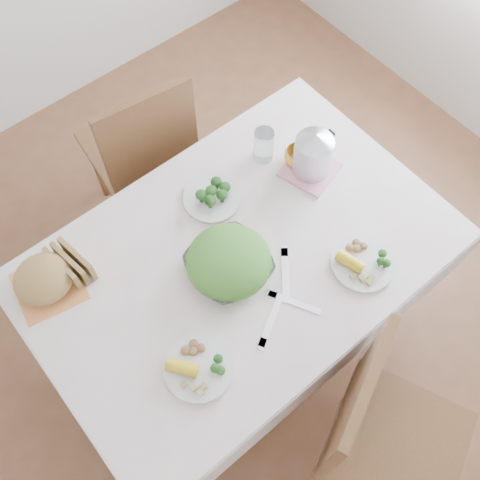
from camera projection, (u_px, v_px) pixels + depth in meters
floor at (239, 327)px, 2.68m from camera, size 3.60×3.60×0.00m
dining_table at (239, 297)px, 2.35m from camera, size 1.40×0.90×0.75m
tablecloth at (239, 255)px, 2.01m from camera, size 1.50×1.00×0.01m
chair_near at (395, 445)px, 1.98m from camera, size 0.59×0.59×1.00m
chair_far at (138, 148)px, 2.61m from camera, size 0.49×0.49×0.98m
salad_bowl at (229, 265)px, 1.95m from camera, size 0.29×0.29×0.07m
dinner_plate_left at (199, 368)px, 1.80m from camera, size 0.28×0.28×0.02m
dinner_plate_right at (363, 263)px, 1.98m from camera, size 0.25×0.25×0.02m
broccoli_plate at (212, 198)px, 2.11m from camera, size 0.24×0.24×0.02m
napkin at (49, 286)px, 1.95m from camera, size 0.26×0.26×0.00m
bread_loaf at (44, 280)px, 1.90m from camera, size 0.21×0.20×0.12m
yellow_mug at (297, 157)px, 2.17m from camera, size 0.11×0.11×0.08m
glass_tumbler at (264, 147)px, 2.16m from camera, size 0.09×0.09×0.15m
pink_tray at (310, 170)px, 2.18m from camera, size 0.23×0.23×0.02m
electric_kettle at (313, 152)px, 2.08m from camera, size 0.15×0.15×0.20m
fork_left at (294, 303)px, 1.92m from camera, size 0.11×0.18×0.00m
fork_right at (285, 275)px, 1.97m from camera, size 0.15×0.18×0.00m
knife at (271, 320)px, 1.89m from camera, size 0.19×0.12×0.00m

